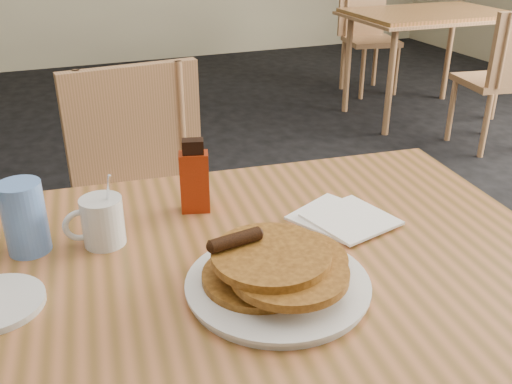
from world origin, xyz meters
The scene contains 10 objects.
main_table centered at (-0.07, -0.05, 0.71)m, with size 1.43×1.04×0.75m.
neighbor_table centered at (2.27, 2.46, 0.70)m, with size 1.12×0.78×0.75m.
chair_main_far centered at (-0.09, 0.70, 0.56)m, with size 0.46×0.46×0.94m.
chair_neighbor_far centered at (2.26, 3.23, 0.52)m, with size 0.46×0.47×0.87m.
chair_neighbor_near centered at (2.30, 1.70, 0.51)m, with size 0.45×0.45×0.86m.
pancake_plate centered at (-0.02, -0.15, 0.78)m, with size 0.32×0.32×0.10m.
coffee_mug centered at (-0.28, 0.12, 0.80)m, with size 0.12×0.08×0.15m.
syrup_bottle centered at (-0.06, 0.19, 0.83)m, with size 0.07×0.06×0.17m.
napkin_stack centered at (0.22, 0.03, 0.76)m, with size 0.22×0.23×0.01m.
blue_tumbler centered at (-0.41, 0.15, 0.82)m, with size 0.08×0.08×0.14m, color #5D89DA.
Camera 1 is at (-0.35, -0.91, 1.34)m, focal length 40.00 mm.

